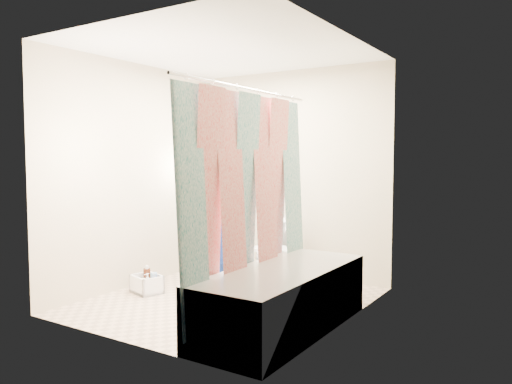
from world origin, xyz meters
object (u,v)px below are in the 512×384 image
Objects in this scene: bathtub at (282,297)px; cleaning_caddy at (147,285)px; toilet at (276,254)px; plumber at (217,209)px.

cleaning_caddy is (-1.71, 0.21, -0.18)m from bathtub.
toilet is at bearing 122.30° from bathtub.
toilet is 0.43× the size of plumber.
plumber is at bearing 148.58° from bathtub.
toilet is (-0.72, 1.13, 0.09)m from bathtub.
bathtub is 1.04× the size of plumber.
plumber reaches higher than cleaning_caddy.
toilet reaches higher than bathtub.
plumber is (-0.50, -0.39, 0.48)m from toilet.
plumber is (-1.22, 0.74, 0.58)m from bathtub.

